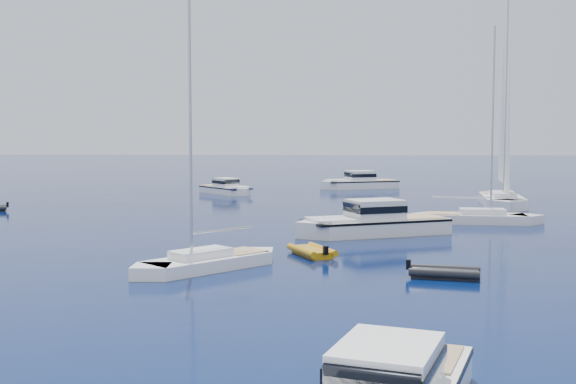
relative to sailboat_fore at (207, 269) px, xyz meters
name	(u,v)px	position (x,y,z in m)	size (l,w,h in m)	color
ground	(241,283)	(2.05, -3.16, 0.00)	(400.00, 400.00, 0.00)	#071B4B
motor_cruiser_centre	(372,235)	(8.43, 12.51, 0.00)	(3.36, 10.98, 2.88)	silver
motor_cruiser_distant	(359,189)	(8.86, 52.78, 0.00)	(3.17, 10.36, 2.72)	white
motor_cruiser_horizon	(227,194)	(-5.72, 43.95, 0.00)	(2.57, 8.40, 2.20)	white
sailboat_fore	(207,269)	(0.00, 0.00, 0.00)	(2.33, 8.97, 13.19)	white
sailboat_centre	(476,223)	(16.34, 19.18, 0.00)	(2.59, 9.97, 14.65)	silver
sailboat_sails_r	(502,205)	(21.26, 32.98, 0.00)	(3.39, 13.04, 19.16)	white
tender_yellow	(312,255)	(4.87, 4.25, 0.00)	(1.88, 3.39, 0.95)	#BF820B
tender_grey_near	(445,278)	(11.02, -1.36, 0.00)	(1.82, 3.24, 0.95)	black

